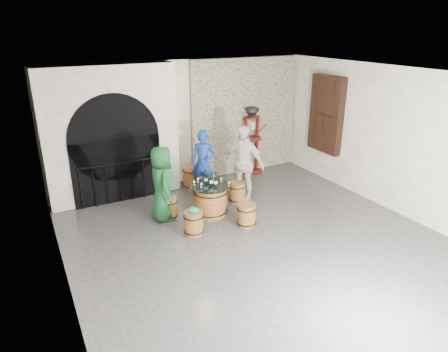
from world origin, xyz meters
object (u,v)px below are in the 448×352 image
barrel_stool_left (168,208)px  barrel_stool_far (205,189)px  barrel_table (210,200)px  wine_bottle_left (211,180)px  barrel_stool_right (237,192)px  side_barrel (192,177)px  barrel_stool_near_right (247,215)px  person_blue (203,163)px  wine_bottle_center (216,181)px  person_green (162,184)px  corking_press (251,136)px  person_white (243,164)px  barrel_stool_near_left (194,223)px  wine_bottle_right (206,178)px

barrel_stool_left → barrel_stool_far: bearing=27.5°
barrel_table → wine_bottle_left: bearing=-78.4°
barrel_stool_right → side_barrel: side_barrel is taller
barrel_stool_left → barrel_stool_near_right: bearing=-39.4°
barrel_stool_far → person_blue: (0.07, 0.22, 0.58)m
barrel_stool_right → wine_bottle_center: (-0.80, -0.45, 0.60)m
barrel_stool_far → barrel_stool_right: size_ratio=1.00×
barrel_table → barrel_stool_far: (0.29, 0.89, -0.11)m
barrel_stool_far → side_barrel: 0.73m
person_green → wine_bottle_left: size_ratio=5.09×
barrel_table → person_green: 1.14m
corking_press → person_white: bearing=-131.2°
barrel_stool_near_left → wine_bottle_left: (0.70, 0.60, 0.60)m
side_barrel → barrel_stool_left: bearing=-130.3°
person_green → wine_bottle_left: person_green is taller
barrel_stool_right → person_white: person_white is taller
person_blue → wine_bottle_left: size_ratio=5.07×
barrel_stool_near_right → wine_bottle_left: 1.08m
side_barrel → corking_press: (1.97, 0.28, 0.79)m
barrel_stool_left → person_white: size_ratio=0.27×
barrel_table → corking_press: size_ratio=0.49×
person_green → person_white: person_white is taller
barrel_stool_near_left → wine_bottle_center: (0.76, 0.52, 0.60)m
barrel_stool_right → corking_press: (1.33, 1.56, 0.85)m
barrel_stool_near_right → person_blue: 2.02m
barrel_stool_far → barrel_stool_right: (0.59, -0.56, 0.00)m
barrel_table → barrel_stool_right: barrel_table is taller
wine_bottle_left → corking_press: size_ratio=0.17×
wine_bottle_left → barrel_stool_near_left: bearing=-139.4°
barrel_stool_right → barrel_stool_near_right: size_ratio=1.00×
barrel_stool_far → barrel_stool_near_right: (0.16, -1.72, 0.00)m
person_green → corking_press: (3.20, 1.59, 0.27)m
barrel_table → person_white: bearing=20.8°
wine_bottle_center → person_white: bearing=27.9°
barrel_stool_far → corking_press: size_ratio=0.27×
barrel_stool_left → wine_bottle_right: size_ratio=1.54×
person_blue → wine_bottle_right: bearing=-71.4°
barrel_stool_right → person_green: bearing=-179.2°
barrel_table → wine_bottle_center: size_ratio=2.83×
barrel_stool_left → person_blue: bearing=33.6°
barrel_table → side_barrel: 1.64m
barrel_stool_near_left → wine_bottle_center: 1.10m
corking_press → wine_bottle_left: bearing=-142.3°
barrel_table → barrel_stool_near_left: size_ratio=1.84×
barrel_stool_right → wine_bottle_left: (-0.87, -0.37, 0.60)m
barrel_table → person_white: size_ratio=0.50×
person_green → wine_bottle_right: 0.97m
barrel_table → barrel_stool_far: barrel_table is taller
person_blue → barrel_stool_left: bearing=-105.8°
person_blue → side_barrel: size_ratio=2.70×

